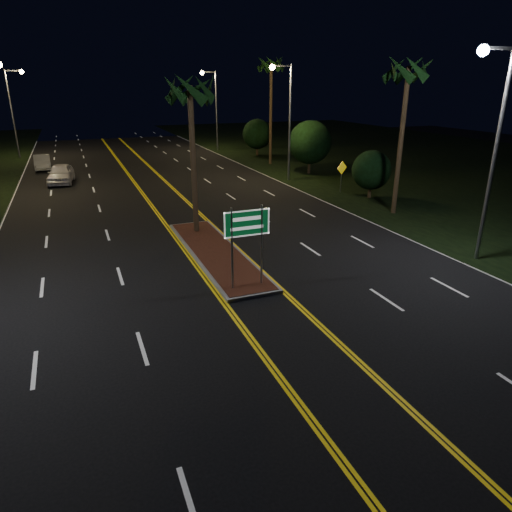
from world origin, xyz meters
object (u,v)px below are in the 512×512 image
palm_right_near (409,71)px  shrub_far (257,134)px  streetlight_right_near (492,133)px  streetlight_right_far (213,101)px  streetlight_right_mid (286,109)px  highway_sign (247,231)px  palm_right_far (271,66)px  median_island (216,253)px  streetlight_left_far (14,103)px  car_near (60,172)px  shrub_near (371,170)px  shrub_mid (310,142)px  car_far (42,161)px  warning_sign (342,172)px  palm_median (190,90)px

palm_right_near → shrub_far: (1.30, 26.00, -5.88)m
streetlight_right_near → streetlight_right_far: bearing=90.0°
streetlight_right_mid → palm_right_near: palm_right_near is taller
highway_sign → palm_right_far: size_ratio=0.31×
median_island → streetlight_left_far: size_ratio=1.14×
median_island → shrub_far: bearing=64.6°
streetlight_right_near → palm_right_near: size_ratio=0.97×
palm_right_far → car_near: 21.34m
highway_sign → palm_right_far: 30.81m
streetlight_right_near → shrub_far: 34.31m
shrub_near → shrub_mid: 10.04m
median_island → streetlight_right_mid: streetlight_right_mid is taller
palm_right_near → shrub_mid: size_ratio=2.01×
streetlight_right_mid → palm_right_near: 12.41m
palm_right_near → streetlight_right_far: bearing=93.4°
shrub_far → car_far: bearing=-177.7°
highway_sign → shrub_mid: size_ratio=0.69×
streetlight_right_mid → shrub_far: streetlight_right_mid is taller
median_island → warning_sign: 15.62m
streetlight_right_far → streetlight_right_mid: bearing=-90.0°
palm_right_far → highway_sign: bearing=-115.2°
palm_median → shrub_far: palm_median is taller
median_island → streetlight_right_mid: (10.61, 15.00, 5.57)m
warning_sign → palm_median: bearing=-171.1°
highway_sign → shrub_mid: (14.00, 21.20, 0.32)m
car_far → warning_sign: (20.88, -18.89, 0.71)m
palm_right_far → car_near: bearing=-173.0°
palm_median → shrub_mid: palm_median is taller
median_island → warning_sign: (12.52, 9.24, 1.40)m
streetlight_right_mid → warning_sign: size_ratio=3.90×
palm_median → palm_right_far: (12.80, 19.50, 1.87)m
median_island → palm_right_near: bearing=13.5°
median_island → palm_median: palm_median is taller
streetlight_right_near → streetlight_right_mid: size_ratio=1.00×
streetlight_left_far → palm_right_far: size_ratio=0.87×
palm_median → shrub_far: 29.41m
highway_sign → car_near: size_ratio=0.60×
shrub_near → warning_sign: shrub_near is taller
palm_right_near → car_near: size_ratio=1.75×
median_island → car_near: (-6.73, 20.60, 0.80)m
median_island → shrub_near: bearing=27.4°
streetlight_right_near → shrub_mid: streetlight_right_near is taller
shrub_far → warning_sign: size_ratio=1.71×
median_island → streetlight_right_mid: 19.20m
streetlight_right_near → warning_sign: size_ratio=3.90×
shrub_far → car_near: size_ratio=0.74×
shrub_mid → warning_sign: shrub_mid is taller
streetlight_right_near → palm_median: streetlight_right_near is taller
palm_right_near → car_far: size_ratio=2.01×
streetlight_right_mid → shrub_near: size_ratio=2.73×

